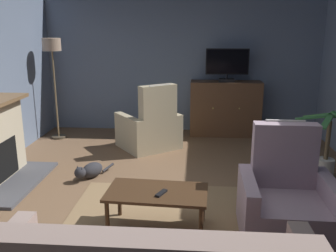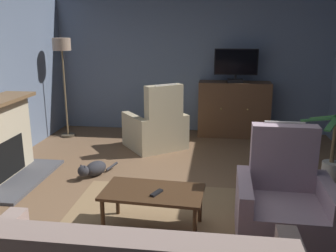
# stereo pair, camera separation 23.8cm
# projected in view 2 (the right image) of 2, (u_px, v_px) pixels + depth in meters

# --- Properties ---
(ground_plane) EXTENTS (5.99, 7.42, 0.04)m
(ground_plane) POSITION_uv_depth(u_px,v_px,m) (168.00, 208.00, 4.38)
(ground_plane) COLOR brown
(wall_back) EXTENTS (5.99, 0.10, 2.81)m
(wall_back) POSITION_uv_depth(u_px,v_px,m) (191.00, 61.00, 7.33)
(wall_back) COLOR slate
(wall_back) RESTS_ON ground_plane
(rug_central) EXTENTS (2.49, 1.78, 0.01)m
(rug_central) POSITION_uv_depth(u_px,v_px,m) (176.00, 219.00, 4.08)
(rug_central) COLOR #8E704C
(rug_central) RESTS_ON ground_plane
(tv_cabinet) EXTENTS (1.35, 0.47, 1.06)m
(tv_cabinet) POSITION_uv_depth(u_px,v_px,m) (234.00, 110.00, 7.11)
(tv_cabinet) COLOR #402A1C
(tv_cabinet) RESTS_ON ground_plane
(television) EXTENTS (0.80, 0.20, 0.62)m
(television) POSITION_uv_depth(u_px,v_px,m) (236.00, 65.00, 6.83)
(television) COLOR black
(television) RESTS_ON tv_cabinet
(coffee_table) EXTENTS (1.06, 0.62, 0.44)m
(coffee_table) POSITION_uv_depth(u_px,v_px,m) (153.00, 195.00, 3.79)
(coffee_table) COLOR #422B19
(coffee_table) RESTS_ON ground_plane
(tv_remote) EXTENTS (0.12, 0.18, 0.02)m
(tv_remote) POSITION_uv_depth(u_px,v_px,m) (157.00, 193.00, 3.70)
(tv_remote) COLOR black
(tv_remote) RESTS_ON coffee_table
(armchair_angled_to_table) EXTENTS (0.94, 0.86, 1.12)m
(armchair_angled_to_table) POSITION_uv_depth(u_px,v_px,m) (284.00, 205.00, 3.68)
(armchair_angled_to_table) COLOR #AD93A3
(armchair_angled_to_table) RESTS_ON ground_plane
(armchair_near_window) EXTENTS (1.23, 1.21, 1.17)m
(armchair_near_window) POSITION_uv_depth(u_px,v_px,m) (157.00, 129.00, 6.43)
(armchair_near_window) COLOR tan
(armchair_near_window) RESTS_ON ground_plane
(potted_plant_leafy_by_curtain) EXTENTS (0.81, 0.86, 0.98)m
(potted_plant_leafy_by_curtain) POSITION_uv_depth(u_px,v_px,m) (332.00, 161.00, 4.99)
(potted_plant_leafy_by_curtain) COLOR beige
(potted_plant_leafy_by_curtain) RESTS_ON ground_plane
(cat) EXTENTS (0.44, 0.59, 0.23)m
(cat) POSITION_uv_depth(u_px,v_px,m) (94.00, 169.00, 5.24)
(cat) COLOR #2D2D33
(cat) RESTS_ON ground_plane
(floor_lamp) EXTENTS (0.33, 0.33, 1.87)m
(floor_lamp) POSITION_uv_depth(u_px,v_px,m) (62.00, 56.00, 6.81)
(floor_lamp) COLOR #4C4233
(floor_lamp) RESTS_ON ground_plane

